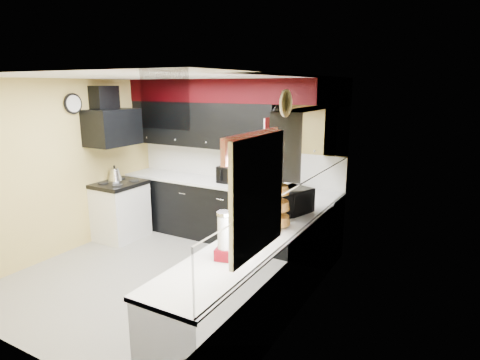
# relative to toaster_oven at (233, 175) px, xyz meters

# --- Properties ---
(ground) EXTENTS (3.60, 3.60, 0.00)m
(ground) POSITION_rel_toaster_oven_xyz_m (-0.12, -1.54, -1.07)
(ground) COLOR gray
(ground) RESTS_ON ground
(wall_back) EXTENTS (3.60, 0.06, 2.50)m
(wall_back) POSITION_rel_toaster_oven_xyz_m (-0.12, 0.26, 0.18)
(wall_back) COLOR #E0C666
(wall_back) RESTS_ON ground
(wall_right) EXTENTS (0.06, 3.60, 2.50)m
(wall_right) POSITION_rel_toaster_oven_xyz_m (1.68, -1.54, 0.18)
(wall_right) COLOR #E0C666
(wall_right) RESTS_ON ground
(wall_left) EXTENTS (0.06, 3.60, 2.50)m
(wall_left) POSITION_rel_toaster_oven_xyz_m (-1.92, -1.54, 0.18)
(wall_left) COLOR #E0C666
(wall_left) RESTS_ON ground
(ceiling) EXTENTS (3.60, 3.60, 0.06)m
(ceiling) POSITION_rel_toaster_oven_xyz_m (-0.12, -1.54, 1.43)
(ceiling) COLOR white
(ceiling) RESTS_ON wall_back
(cab_back) EXTENTS (3.60, 0.60, 0.90)m
(cab_back) POSITION_rel_toaster_oven_xyz_m (-0.12, -0.04, -0.62)
(cab_back) COLOR black
(cab_back) RESTS_ON ground
(cab_right) EXTENTS (0.60, 3.00, 0.90)m
(cab_right) POSITION_rel_toaster_oven_xyz_m (1.38, -1.84, -0.62)
(cab_right) COLOR black
(cab_right) RESTS_ON ground
(counter_back) EXTENTS (3.62, 0.64, 0.04)m
(counter_back) POSITION_rel_toaster_oven_xyz_m (-0.12, -0.04, -0.15)
(counter_back) COLOR white
(counter_back) RESTS_ON cab_back
(counter_right) EXTENTS (0.64, 3.02, 0.04)m
(counter_right) POSITION_rel_toaster_oven_xyz_m (1.38, -1.84, -0.15)
(counter_right) COLOR white
(counter_right) RESTS_ON cab_right
(splash_back) EXTENTS (3.60, 0.02, 0.50)m
(splash_back) POSITION_rel_toaster_oven_xyz_m (-0.12, 0.25, 0.12)
(splash_back) COLOR white
(splash_back) RESTS_ON counter_back
(splash_right) EXTENTS (0.02, 3.60, 0.50)m
(splash_right) POSITION_rel_toaster_oven_xyz_m (1.67, -1.54, 0.12)
(splash_right) COLOR white
(splash_right) RESTS_ON counter_right
(upper_back) EXTENTS (2.60, 0.35, 0.70)m
(upper_back) POSITION_rel_toaster_oven_xyz_m (-0.62, 0.09, 0.73)
(upper_back) COLOR black
(upper_back) RESTS_ON wall_back
(upper_right) EXTENTS (0.35, 1.80, 0.70)m
(upper_right) POSITION_rel_toaster_oven_xyz_m (1.51, -0.64, 0.73)
(upper_right) COLOR black
(upper_right) RESTS_ON wall_right
(soffit_back) EXTENTS (3.60, 0.36, 0.35)m
(soffit_back) POSITION_rel_toaster_oven_xyz_m (-0.12, 0.08, 1.26)
(soffit_back) COLOR black
(soffit_back) RESTS_ON wall_back
(soffit_right) EXTENTS (0.36, 3.24, 0.35)m
(soffit_right) POSITION_rel_toaster_oven_xyz_m (1.50, -1.72, 1.26)
(soffit_right) COLOR black
(soffit_right) RESTS_ON wall_right
(stove) EXTENTS (0.60, 0.75, 0.86)m
(stove) POSITION_rel_toaster_oven_xyz_m (-1.62, -0.79, -0.64)
(stove) COLOR white
(stove) RESTS_ON ground
(cooktop) EXTENTS (0.62, 0.77, 0.06)m
(cooktop) POSITION_rel_toaster_oven_xyz_m (-1.62, -0.79, -0.18)
(cooktop) COLOR black
(cooktop) RESTS_ON stove
(hood) EXTENTS (0.50, 0.78, 0.55)m
(hood) POSITION_rel_toaster_oven_xyz_m (-1.67, -0.79, 0.71)
(hood) COLOR black
(hood) RESTS_ON wall_left
(hood_duct) EXTENTS (0.24, 0.40, 0.40)m
(hood_duct) POSITION_rel_toaster_oven_xyz_m (-1.80, -0.79, 1.13)
(hood_duct) COLOR black
(hood_duct) RESTS_ON wall_left
(window) EXTENTS (0.03, 0.86, 0.96)m
(window) POSITION_rel_toaster_oven_xyz_m (1.67, -2.44, 0.48)
(window) COLOR white
(window) RESTS_ON wall_right
(valance) EXTENTS (0.04, 0.88, 0.20)m
(valance) POSITION_rel_toaster_oven_xyz_m (1.61, -2.44, 0.88)
(valance) COLOR red
(valance) RESTS_ON wall_right
(pan_top) EXTENTS (0.03, 0.22, 0.40)m
(pan_top) POSITION_rel_toaster_oven_xyz_m (0.70, 0.01, 0.93)
(pan_top) COLOR black
(pan_top) RESTS_ON upper_back
(pan_mid) EXTENTS (0.03, 0.28, 0.46)m
(pan_mid) POSITION_rel_toaster_oven_xyz_m (0.70, -0.12, 0.68)
(pan_mid) COLOR black
(pan_mid) RESTS_ON upper_back
(pan_low) EXTENTS (0.03, 0.24, 0.42)m
(pan_low) POSITION_rel_toaster_oven_xyz_m (0.70, 0.14, 0.65)
(pan_low) COLOR black
(pan_low) RESTS_ON upper_back
(cut_board) EXTENTS (0.03, 0.26, 0.35)m
(cut_board) POSITION_rel_toaster_oven_xyz_m (0.71, -0.24, 0.73)
(cut_board) COLOR white
(cut_board) RESTS_ON upper_back
(baskets) EXTENTS (0.27, 0.27, 0.50)m
(baskets) POSITION_rel_toaster_oven_xyz_m (1.40, -1.49, 0.11)
(baskets) COLOR brown
(baskets) RESTS_ON upper_right
(clock) EXTENTS (0.03, 0.30, 0.30)m
(clock) POSITION_rel_toaster_oven_xyz_m (-1.89, -1.29, 1.08)
(clock) COLOR black
(clock) RESTS_ON wall_left
(deco_plate) EXTENTS (0.03, 0.24, 0.24)m
(deco_plate) POSITION_rel_toaster_oven_xyz_m (1.65, -1.89, 1.18)
(deco_plate) COLOR white
(deco_plate) RESTS_ON wall_right
(toaster_oven) EXTENTS (0.45, 0.38, 0.25)m
(toaster_oven) POSITION_rel_toaster_oven_xyz_m (0.00, 0.00, 0.00)
(toaster_oven) COLOR black
(toaster_oven) RESTS_ON counter_back
(microwave) EXTENTS (0.50, 0.61, 0.29)m
(microwave) POSITION_rel_toaster_oven_xyz_m (1.34, -1.00, 0.02)
(microwave) COLOR black
(microwave) RESTS_ON counter_right
(utensil_crock) EXTENTS (0.20, 0.20, 0.17)m
(utensil_crock) POSITION_rel_toaster_oven_xyz_m (0.98, -0.10, -0.04)
(utensil_crock) COLOR silver
(utensil_crock) RESTS_ON counter_back
(knife_block) EXTENTS (0.14, 0.17, 0.24)m
(knife_block) POSITION_rel_toaster_oven_xyz_m (0.92, -0.05, -0.01)
(knife_block) COLOR black
(knife_block) RESTS_ON counter_back
(kettle) EXTENTS (0.26, 0.26, 0.20)m
(kettle) POSITION_rel_toaster_oven_xyz_m (-1.77, -0.71, -0.05)
(kettle) COLOR silver
(kettle) RESTS_ON cooktop
(dispenser_a) EXTENTS (0.19, 0.19, 0.40)m
(dispenser_a) POSITION_rel_toaster_oven_xyz_m (1.37, -2.05, 0.07)
(dispenser_a) COLOR #680900
(dispenser_a) RESTS_ON counter_right
(dispenser_b) EXTENTS (0.18, 0.18, 0.40)m
(dispenser_b) POSITION_rel_toaster_oven_xyz_m (1.35, -2.45, 0.08)
(dispenser_b) COLOR #5A080F
(dispenser_b) RESTS_ON counter_right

